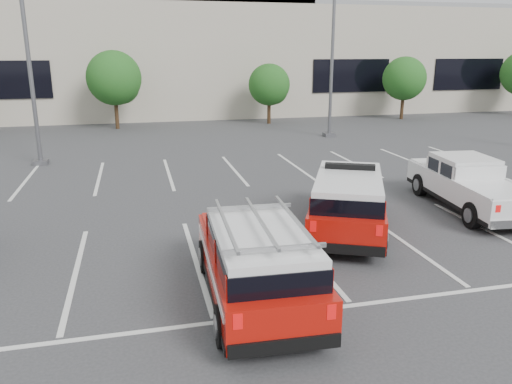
# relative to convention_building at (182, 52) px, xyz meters

# --- Properties ---
(ground) EXTENTS (120.00, 120.00, 0.00)m
(ground) POSITION_rel_convention_building_xyz_m (-0.18, -31.86, -4.72)
(ground) COLOR #333335
(ground) RESTS_ON ground
(stall_markings) EXTENTS (23.00, 15.00, 0.01)m
(stall_markings) POSITION_rel_convention_building_xyz_m (-0.18, -27.36, -4.71)
(stall_markings) COLOR silver
(stall_markings) RESTS_ON ground
(convention_building) EXTENTS (60.00, 16.99, 13.20)m
(convention_building) POSITION_rel_convention_building_xyz_m (0.00, 0.00, 0.00)
(convention_building) COLOR #B6AA9A
(convention_building) RESTS_ON ground
(tree_mid_left) EXTENTS (3.37, 3.37, 4.85)m
(tree_mid_left) POSITION_rel_convention_building_xyz_m (-5.09, -9.82, -1.68)
(tree_mid_left) COLOR #3F2B19
(tree_mid_left) RESTS_ON ground
(tree_mid_right) EXTENTS (2.77, 2.77, 3.99)m
(tree_mid_right) POSITION_rel_convention_building_xyz_m (4.91, -9.82, -2.22)
(tree_mid_right) COLOR #3F2B19
(tree_mid_right) RESTS_ON ground
(tree_right) EXTENTS (3.07, 3.07, 4.42)m
(tree_right) POSITION_rel_convention_building_xyz_m (14.91, -9.82, -1.95)
(tree_right) COLOR #3F2B19
(tree_right) RESTS_ON ground
(light_pole_left) EXTENTS (0.90, 0.60, 10.24)m
(light_pole_left) POSITION_rel_convention_building_xyz_m (-8.18, -19.86, 0.47)
(light_pole_left) COLOR #59595E
(light_pole_left) RESTS_ON ground
(light_pole_mid) EXTENTS (0.90, 0.60, 10.24)m
(light_pole_mid) POSITION_rel_convention_building_xyz_m (6.82, -15.86, 0.47)
(light_pole_mid) COLOR #59595E
(light_pole_mid) RESTS_ON ground
(fire_chief_suv) EXTENTS (3.82, 5.38, 1.79)m
(fire_chief_suv) POSITION_rel_convention_building_xyz_m (1.44, -30.73, -3.99)
(fire_chief_suv) COLOR #A90F08
(fire_chief_suv) RESTS_ON ground
(white_pickup) EXTENTS (2.35, 5.35, 1.59)m
(white_pickup) POSITION_rel_convention_building_xyz_m (5.92, -29.78, -4.09)
(white_pickup) COLOR silver
(white_pickup) RESTS_ON ground
(ladder_suv) EXTENTS (2.03, 4.74, 1.84)m
(ladder_suv) POSITION_rel_convention_building_xyz_m (-1.95, -34.10, -3.98)
(ladder_suv) COLOR #A90F08
(ladder_suv) RESTS_ON ground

